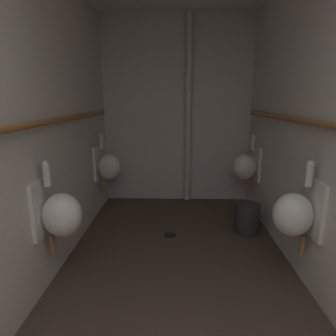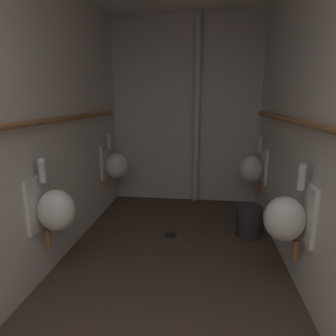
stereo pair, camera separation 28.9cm
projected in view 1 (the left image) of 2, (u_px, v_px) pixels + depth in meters
The scene contains 13 objects.
floor at pixel (177, 291), 2.36m from camera, with size 2.22×4.39×0.08m, color #47382D.
wall_left at pixel (28, 124), 2.07m from camera, with size 0.06×4.39×2.62m, color silver.
wall_right at pixel (332, 125), 2.02m from camera, with size 0.06×4.39×2.62m, color silver.
wall_back at pixel (177, 112), 4.15m from camera, with size 2.22×0.06×2.62m, color silver.
urinal_left_mid at pixel (59, 213), 2.20m from camera, with size 0.32×0.30×0.76m.
urinal_left_far at pixel (108, 166), 3.77m from camera, with size 0.32×0.30×0.76m.
urinal_right_mid at pixel (296, 213), 2.20m from camera, with size 0.32×0.30×0.76m.
urinal_right_far at pixel (246, 166), 3.75m from camera, with size 0.32×0.30×0.76m.
supply_pipe_left at pixel (39, 123), 2.05m from camera, with size 0.06×3.68×0.06m.
supply_pipe_right at pixel (320, 124), 2.02m from camera, with size 0.06×3.69×0.06m.
standpipe_back_wall at pixel (188, 112), 4.04m from camera, with size 0.09×0.09×2.57m, color silver.
floor_drain at pixel (170, 235), 3.23m from camera, with size 0.14×0.14×0.01m, color black.
waste_bin at pixel (247, 218), 3.27m from camera, with size 0.27×0.27×0.34m, color #2D2D2D.
Camera 1 is at (-0.02, 0.07, 1.48)m, focal length 30.90 mm.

